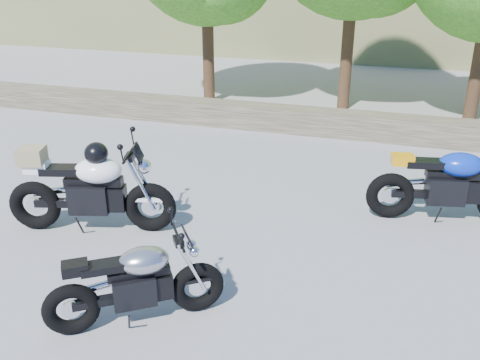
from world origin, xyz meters
name	(u,v)px	position (x,y,z in m)	size (l,w,h in m)	color
ground	(201,265)	(0.00, 0.00, 0.00)	(90.00, 90.00, 0.00)	gray
stone_wall	(293,120)	(0.00, 5.50, 0.25)	(22.00, 0.55, 0.50)	#453C2E
silver_bike	(137,284)	(-0.23, -1.17, 0.45)	(1.61, 1.16, 0.93)	black
white_bike	(90,188)	(-1.73, 0.44, 0.62)	(2.25, 0.88, 1.27)	black
blue_bike	(449,185)	(2.89, 2.15, 0.54)	(2.20, 0.76, 1.11)	black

